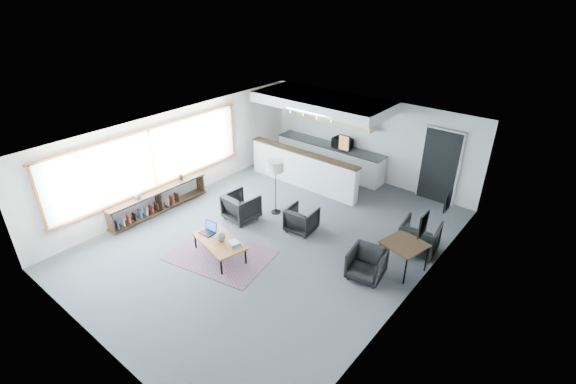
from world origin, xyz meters
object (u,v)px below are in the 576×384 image
Objects in this scene: laptop at (209,229)px; dining_chair_far at (419,238)px; armchair_left at (241,206)px; dining_chair_near at (366,265)px; book_stack at (235,243)px; floor_lamp at (275,168)px; dining_table at (404,246)px; coffee_table at (219,241)px; microwave at (342,142)px; armchair_right at (302,218)px; ceramic_pot at (220,236)px.

dining_chair_far reaches higher than laptop.
armchair_left is 3.78m from dining_chair_near.
floor_lamp reaches higher than book_stack.
laptop reaches higher than dining_table.
dining_chair_far is (-0.00, 0.88, -0.27)m from dining_table.
laptop is 1.46m from armchair_left.
coffee_table is 5.58m from microwave.
dining_chair_near is 0.89× the size of dining_chair_far.
armchair_left is at bearing 130.90° from coffee_table.
armchair_left is 4.32m from dining_table.
armchair_right is 1.49m from floor_lamp.
floor_lamp reaches higher than armchair_right.
microwave is at bearing 97.25° from book_stack.
floor_lamp is at bearing 107.72° from book_stack.
dining_chair_far is at bearing 42.06° from ceramic_pot.
armchair_right reaches higher than dining_chair_near.
dining_table is at bearing 34.84° from book_stack.
dining_chair_far is (3.77, 0.76, -0.98)m from floor_lamp.
coffee_table is 4.65m from dining_chair_far.
coffee_table is at bearing 62.86° from armchair_right.
armchair_left is at bearing 119.16° from ceramic_pot.
laptop is at bearing -166.88° from dining_chair_near.
dining_chair_near is at bearing 26.22° from ceramic_pot.
dining_table is (3.89, 2.12, 0.11)m from laptop.
microwave is (-3.27, 4.07, 0.81)m from dining_chair_near.
laptop is 0.84m from book_stack.
ceramic_pot is at bearing 34.70° from dining_chair_far.
ceramic_pot is 0.39× the size of microwave.
armchair_right is 2.69m from dining_table.
dining_table is 1.54× the size of dining_chair_near.
dining_table is (3.42, 2.20, 0.07)m from ceramic_pot.
dining_table is (2.67, 0.15, 0.27)m from armchair_right.
ceramic_pot is 1.72m from armchair_left.
armchair_right is 0.46× the size of floor_lamp.
dining_chair_near is at bearing -122.19° from dining_table.
dining_table is (3.47, 2.21, 0.22)m from coffee_table.
dining_chair_near is at bearing -50.31° from microwave.
floor_lamp reaches higher than dining_chair_near.
ceramic_pot is 0.32× the size of armchair_right.
laptop reaches higher than dining_chair_near.
dining_table is at bearing -1.87° from floor_lamp.
floor_lamp is 1.57× the size of dining_table.
laptop is 2.32m from armchair_right.
armchair_left reaches higher than dining_table.
ceramic_pot is (0.47, -0.08, 0.04)m from laptop.
dining_chair_far is at bearing 65.17° from dining_chair_near.
dining_table is (4.25, 0.71, 0.22)m from armchair_left.
ceramic_pot is 2.48m from floor_lamp.
dining_chair_far is (3.89, 3.00, -0.16)m from laptop.
ceramic_pot is 0.28× the size of armchair_left.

